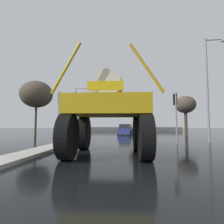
{
  "coord_description": "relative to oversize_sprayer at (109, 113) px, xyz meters",
  "views": [
    {
      "loc": [
        0.89,
        -2.04,
        1.38
      ],
      "look_at": [
        -0.21,
        9.1,
        2.21
      ],
      "focal_mm": 28.34,
      "sensor_mm": 36.0,
      "label": 1
    }
  ],
  "objects": [
    {
      "name": "sedan_ahead",
      "position": [
        0.44,
        17.41,
        -1.27
      ],
      "size": [
        2.29,
        4.28,
        1.52
      ],
      "rotation": [
        0.0,
        0.0,
        1.44
      ],
      "color": "navy",
      "rests_on": "ground"
    },
    {
      "name": "streetlight_far_left",
      "position": [
        -7.49,
        19.15,
        2.23
      ],
      "size": [
        2.27,
        0.24,
        7.44
      ],
      "color": "gray",
      "rests_on": "ground"
    },
    {
      "name": "ground_plane",
      "position": [
        0.11,
        11.5,
        -1.98
      ],
      "size": [
        120.0,
        120.0,
        0.0
      ],
      "primitive_type": "plane",
      "color": "black"
    },
    {
      "name": "roadside_barrier",
      "position": [
        0.11,
        31.49,
        -1.53
      ],
      "size": [
        24.75,
        0.24,
        0.9
      ],
      "primitive_type": "cube",
      "color": "#59595B",
      "rests_on": "ground"
    },
    {
      "name": "median_island",
      "position": [
        -3.58,
        -0.32,
        -1.9
      ],
      "size": [
        1.25,
        9.29,
        0.15
      ],
      "primitive_type": "cube",
      "color": "#B2AFA8",
      "rests_on": "ground"
    },
    {
      "name": "streetlight_near_right",
      "position": [
        7.44,
        6.3,
        2.75
      ],
      "size": [
        1.87,
        0.24,
        8.55
      ],
      "color": "gray",
      "rests_on": "ground"
    },
    {
      "name": "oversize_sprayer",
      "position": [
        0.0,
        0.0,
        0.0
      ],
      "size": [
        4.55,
        5.12,
        4.74
      ],
      "rotation": [
        0.0,
        0.0,
        1.62
      ],
      "color": "black",
      "rests_on": "ground"
    },
    {
      "name": "bare_tree_left",
      "position": [
        -10.44,
        12.07,
        3.19
      ],
      "size": [
        3.89,
        3.89,
        6.84
      ],
      "color": "#473828",
      "rests_on": "ground"
    },
    {
      "name": "traffic_signal_near_left",
      "position": [
        -4.59,
        5.11,
        0.99
      ],
      "size": [
        0.24,
        0.54,
        4.07
      ],
      "color": "gray",
      "rests_on": "ground"
    },
    {
      "name": "bare_tree_far_center",
      "position": [
        2.54,
        24.47,
        2.81
      ],
      "size": [
        3.66,
        3.66,
        6.36
      ],
      "color": "#473828",
      "rests_on": "ground"
    },
    {
      "name": "bare_tree_right",
      "position": [
        8.28,
        15.18,
        2.0
      ],
      "size": [
        2.64,
        2.64,
        5.17
      ],
      "color": "#473828",
      "rests_on": "ground"
    },
    {
      "name": "traffic_signal_near_right",
      "position": [
        4.46,
        5.11,
        0.82
      ],
      "size": [
        0.24,
        0.54,
        3.84
      ],
      "color": "gray",
      "rests_on": "ground"
    }
  ]
}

